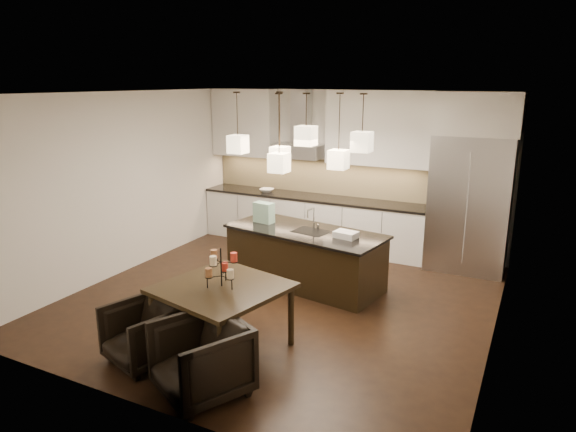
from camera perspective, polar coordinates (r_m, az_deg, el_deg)
The scene contains 37 objects.
floor at distance 7.26m, azimuth -0.71°, elevation -9.25°, with size 5.50×5.50×0.02m, color black.
ceiling at distance 6.63m, azimuth -0.79°, elevation 13.59°, with size 5.50×5.50×0.02m, color white.
wall_back at distance 9.30m, azimuth 7.09°, elevation 5.11°, with size 5.50×0.02×2.80m, color silver.
wall_front at distance 4.64m, azimuth -16.65°, elevation -5.41°, with size 5.50×0.02×2.80m, color silver.
wall_left at distance 8.41m, azimuth -17.74°, elevation 3.49°, with size 0.02×5.50×2.80m, color silver.
wall_right at distance 6.10m, azimuth 22.97°, elevation -1.13°, with size 0.02×5.50×2.80m, color silver.
refrigerator at distance 8.54m, azimuth 19.53°, elevation 1.26°, with size 1.20×0.72×2.15m, color #B7B7BA.
fridge_panel at distance 8.34m, azimuth 20.37°, elevation 10.64°, with size 1.26×0.72×0.65m, color silver.
lower_cabinets at distance 9.44m, azimuth 2.65°, elevation -0.63°, with size 4.21×0.62×0.88m, color silver.
countertop at distance 9.32m, azimuth 2.69°, elevation 2.10°, with size 4.21×0.66×0.04m, color black.
backsplash at distance 9.53m, azimuth 3.44°, elevation 4.42°, with size 4.21×0.02×0.63m, color #D1BD88.
upper_cab_left at distance 9.93m, azimuth -4.83°, elevation 10.29°, with size 1.25×0.35×1.25m, color silver.
upper_cab_right at distance 8.86m, azimuth 10.24°, elevation 9.56°, with size 1.86×0.35×1.25m, color silver.
hood_canopy at distance 9.35m, azimuth 1.18°, elevation 7.25°, with size 0.90×0.52×0.24m, color #B7B7BA.
hood_chimney at distance 9.39m, azimuth 1.49°, elevation 10.96°, with size 0.30×0.28×0.96m, color #B7B7BA.
fruit_bowl at distance 9.66m, azimuth -2.38°, elevation 2.87°, with size 0.26×0.26×0.06m, color silver.
island_body at distance 7.63m, azimuth 1.90°, elevation -4.72°, with size 2.28×0.91×0.80m, color black.
island_top at distance 7.50m, azimuth 1.93°, elevation -1.70°, with size 2.35×0.98×0.04m, color black.
faucet at distance 7.47m, azimuth 2.91°, elevation -0.25°, with size 0.09×0.22×0.35m, color silver, non-canonical shape.
tote_bag at distance 7.87m, azimuth -2.70°, elevation 0.39°, with size 0.31×0.16×0.31m, color #1E6D50.
food_container at distance 7.16m, azimuth 6.45°, elevation -2.07°, with size 0.31×0.22×0.09m, color silver.
dining_table at distance 5.93m, azimuth -7.24°, elevation -11.08°, with size 1.25×1.25×0.75m, color black, non-canonical shape.
candelabra at distance 5.69m, azimuth -7.44°, elevation -5.67°, with size 0.36×0.36×0.44m, color black, non-canonical shape.
candle_a at distance 5.61m, azimuth -6.43°, elevation -6.41°, with size 0.08×0.08×0.10m, color beige.
candle_b at distance 5.83m, azimuth -7.04°, elevation -5.59°, with size 0.08×0.08×0.10m, color red.
candle_c at distance 5.68m, azimuth -8.80°, elevation -6.22°, with size 0.08×0.08×0.10m, color #9D6339.
candle_d at distance 5.64m, azimuth -6.04°, elevation -4.57°, with size 0.08×0.08×0.10m, color red.
candle_e at distance 5.76m, azimuth -8.23°, elevation -4.22°, with size 0.08×0.08×0.10m, color #9D6339.
candle_f at distance 5.56m, azimuth -8.31°, elevation -4.93°, with size 0.08×0.08×0.10m, color beige.
armchair_left at distance 5.85m, azimuth -15.80°, elevation -12.46°, with size 0.70×0.72×0.65m, color black.
armchair_right at distance 5.17m, azimuth -9.63°, elevation -15.39°, with size 0.79×0.81×0.74m, color black.
pendant_a at distance 7.51m, azimuth -5.59°, elevation 7.94°, with size 0.24×0.24×0.26m, color beige.
pendant_b at distance 7.61m, azimuth -0.91°, elevation 6.75°, with size 0.24×0.24×0.26m, color beige.
pendant_c at distance 6.88m, azimuth 2.02°, elevation 8.90°, with size 0.24×0.24×0.26m, color beige.
pendant_d at distance 7.06m, azimuth 5.62°, elevation 6.27°, with size 0.24×0.24×0.26m, color beige.
pendant_e at distance 6.77m, azimuth 8.22°, elevation 8.16°, with size 0.24×0.24×0.26m, color beige.
pendant_f at distance 6.95m, azimuth -0.99°, elevation 5.94°, with size 0.24×0.24×0.26m, color beige.
Camera 1 is at (3.04, -5.89, 2.96)m, focal length 32.00 mm.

